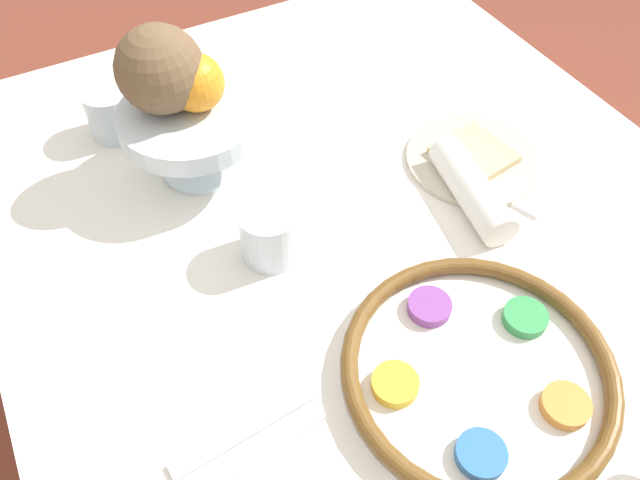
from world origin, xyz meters
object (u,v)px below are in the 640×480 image
(napkin_roll, at_px, (471,189))
(cup_mid, at_px, (112,112))
(seder_plate, at_px, (478,371))
(orange_fruit, at_px, (195,83))
(coconut, at_px, (160,69))
(cup_near, at_px, (270,233))
(fruit_stand, at_px, (192,124))
(bread_plate, at_px, (473,158))

(napkin_roll, height_order, cup_mid, cup_mid)
(seder_plate, height_order, orange_fruit, orange_fruit)
(coconut, xyz_separation_m, napkin_roll, (-0.26, -0.33, -0.14))
(coconut, xyz_separation_m, cup_near, (-0.21, -0.05, -0.13))
(fruit_stand, height_order, coconut, coconut)
(seder_plate, height_order, coconut, coconut)
(fruit_stand, relative_size, coconut, 1.71)
(cup_near, xyz_separation_m, cup_mid, (0.33, 0.11, 0.00))
(napkin_roll, bearing_deg, cup_near, 80.34)
(fruit_stand, bearing_deg, cup_near, -172.52)
(seder_plate, relative_size, coconut, 2.66)
(seder_plate, relative_size, napkin_roll, 1.72)
(orange_fruit, distance_m, cup_near, 0.22)
(seder_plate, bearing_deg, coconut, 19.54)
(fruit_stand, relative_size, cup_near, 2.55)
(fruit_stand, height_order, cup_mid, fruit_stand)
(coconut, height_order, cup_mid, coconut)
(cup_mid, bearing_deg, orange_fruit, -145.03)
(cup_mid, bearing_deg, coconut, -152.77)
(seder_plate, bearing_deg, fruit_stand, 18.05)
(orange_fruit, height_order, napkin_roll, orange_fruit)
(orange_fruit, xyz_separation_m, cup_mid, (0.14, 0.10, -0.11))
(coconut, height_order, cup_near, coconut)
(orange_fruit, height_order, cup_near, orange_fruit)
(orange_fruit, xyz_separation_m, coconut, (0.02, 0.04, 0.02))
(fruit_stand, relative_size, orange_fruit, 2.57)
(bread_plate, height_order, napkin_roll, napkin_roll)
(coconut, relative_size, cup_mid, 1.49)
(fruit_stand, height_order, cup_near, fruit_stand)
(coconut, distance_m, cup_near, 0.25)
(bread_plate, bearing_deg, cup_near, 92.67)
(bread_plate, height_order, cup_mid, cup_mid)
(napkin_roll, relative_size, cup_mid, 2.30)
(orange_fruit, height_order, cup_mid, orange_fruit)
(cup_near, bearing_deg, coconut, 12.26)
(napkin_roll, distance_m, cup_mid, 0.54)
(fruit_stand, xyz_separation_m, orange_fruit, (0.00, -0.02, 0.06))
(coconut, bearing_deg, bread_plate, -117.00)
(orange_fruit, distance_m, coconut, 0.05)
(seder_plate, xyz_separation_m, cup_near, (0.27, 0.13, 0.02))
(seder_plate, distance_m, cup_near, 0.30)
(orange_fruit, distance_m, bread_plate, 0.41)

